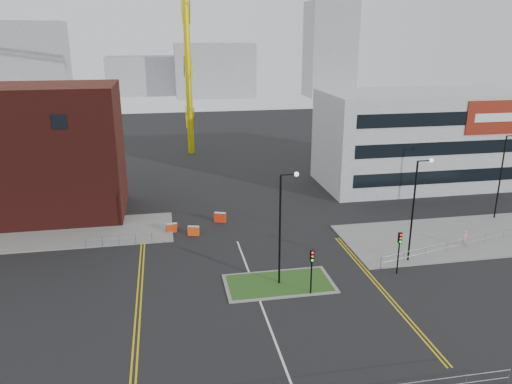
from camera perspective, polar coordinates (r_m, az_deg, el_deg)
ground at (r=33.22m, az=2.41°, el=-17.19°), size 200.00×200.00×0.00m
pavement_left at (r=53.84m, az=-24.63°, el=-4.57°), size 28.00×8.00×0.12m
pavement_right at (r=52.92m, az=22.74°, el=-4.70°), size 24.00×10.00×0.12m
island_kerb at (r=40.24m, az=2.65°, el=-10.41°), size 8.60×4.60×0.08m
grass_island at (r=40.23m, az=2.65°, el=-10.39°), size 8.00×4.00×0.12m
brick_building at (r=58.27m, az=-26.99°, el=3.74°), size 24.20×10.07×14.24m
office_block at (r=68.07m, az=18.09°, el=5.84°), size 25.00×12.20×12.00m
streetlamp_island at (r=38.05m, az=3.09°, el=-3.23°), size 1.46×0.36×9.18m
streetlamp_right_near at (r=44.03m, az=17.82°, el=-1.14°), size 1.46×0.36×9.18m
streetlamp_right_far at (r=57.94m, az=26.42°, el=2.28°), size 1.46×0.36×9.18m
traffic_light_island at (r=37.84m, az=6.39°, el=-8.14°), size 0.28×0.33×3.65m
traffic_light_right at (r=42.36m, az=16.07°, el=-5.84°), size 0.28×0.33×3.65m
railing_left at (r=48.33m, az=-15.40°, el=-5.15°), size 6.05×0.05×1.10m
railing_right at (r=49.95m, az=22.92°, el=-5.15°), size 19.05×5.05×1.10m
centre_line at (r=34.83m, az=1.65°, el=-15.34°), size 0.15×30.00×0.01m
yellow_left_a at (r=41.24m, az=-13.32°, el=-10.23°), size 0.12×24.00×0.01m
yellow_left_b at (r=41.22m, az=-12.90°, el=-10.21°), size 0.12×24.00×0.01m
yellow_right_a at (r=40.83m, az=13.79°, el=-10.56°), size 0.12×20.00×0.01m
yellow_right_b at (r=40.95m, az=14.18°, el=-10.51°), size 0.12×20.00×0.01m
skyline_a at (r=150.54m, az=-24.18°, el=13.19°), size 18.00×12.00×22.00m
skyline_b at (r=157.73m, az=-4.76°, el=13.67°), size 24.00×12.00×16.00m
skyline_c at (r=160.03m, az=8.44°, el=15.76°), size 14.00×12.00×28.00m
skyline_d at (r=167.02m, az=-11.43°, el=12.93°), size 30.00×12.00×12.00m
pedestrian at (r=50.39m, az=22.77°, el=-4.90°), size 0.70×0.62×1.61m
barrier_left at (r=50.53m, az=-9.61°, el=-4.02°), size 1.13×0.54×0.91m
barrier_mid at (r=49.46m, az=-7.16°, el=-4.38°), size 1.17×0.64×0.94m
barrier_right at (r=52.60m, az=-4.12°, el=-2.85°), size 1.28×0.83×1.03m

